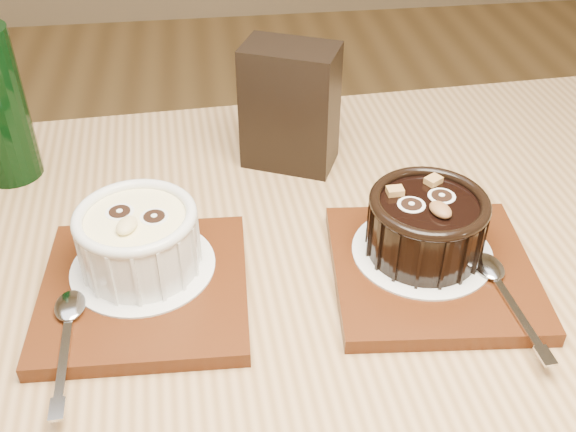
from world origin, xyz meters
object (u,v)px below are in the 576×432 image
at_px(table, 294,392).
at_px(ramekin_dark, 427,223).
at_px(ramekin_white, 138,237).
at_px(condiment_stand, 290,107).
at_px(tray_left, 145,290).
at_px(tray_right, 432,270).

distance_m(table, ramekin_dark, 0.20).
relative_size(ramekin_white, condiment_stand, 0.77).
bearing_deg(tray_left, tray_right, -1.90).
xyz_separation_m(ramekin_white, ramekin_dark, (0.26, -0.01, 0.00)).
distance_m(ramekin_white, condiment_stand, 0.24).
bearing_deg(ramekin_white, tray_left, -66.89).
xyz_separation_m(table, condiment_stand, (0.03, 0.26, 0.16)).
xyz_separation_m(table, ramekin_dark, (0.13, 0.06, 0.14)).
distance_m(table, condiment_stand, 0.30).
xyz_separation_m(ramekin_white, tray_right, (0.26, -0.03, -0.04)).
bearing_deg(tray_right, tray_left, 178.10).
relative_size(table, tray_left, 6.87).
bearing_deg(tray_left, condiment_stand, 52.36).
relative_size(tray_right, condiment_stand, 1.29).
bearing_deg(ramekin_dark, tray_left, 165.22).
distance_m(table, tray_left, 0.17).
bearing_deg(condiment_stand, table, -96.78).
xyz_separation_m(ramekin_white, condiment_stand, (0.16, 0.18, 0.02)).
distance_m(tray_left, ramekin_dark, 0.26).
distance_m(ramekin_white, tray_right, 0.27).
height_order(ramekin_white, condiment_stand, condiment_stand).
xyz_separation_m(table, ramekin_white, (-0.13, 0.07, 0.14)).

